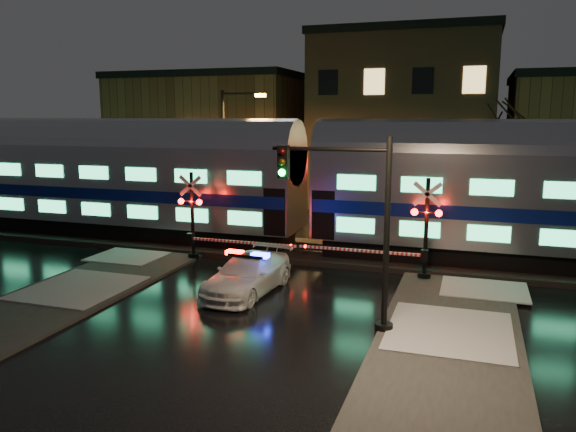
% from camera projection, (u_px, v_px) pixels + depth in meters
% --- Properties ---
extents(ground, '(120.00, 120.00, 0.00)m').
position_uv_depth(ground, '(275.00, 285.00, 21.18)').
color(ground, black).
rests_on(ground, ground).
extents(ballast, '(90.00, 4.20, 0.24)m').
position_uv_depth(ballast, '(311.00, 252.00, 25.83)').
color(ballast, black).
rests_on(ballast, ground).
extents(sidewalk_left, '(4.00, 20.00, 0.12)m').
position_uv_depth(sidewalk_left, '(15.00, 317.00, 17.60)').
color(sidewalk_left, '#2D2D2D').
rests_on(sidewalk_left, ground).
extents(sidewalk_right, '(4.00, 20.00, 0.12)m').
position_uv_depth(sidewalk_right, '(444.00, 378.00, 13.55)').
color(sidewalk_right, '#2D2D2D').
rests_on(sidewalk_right, ground).
extents(building_left, '(14.00, 10.00, 9.00)m').
position_uv_depth(building_left, '(215.00, 138.00, 44.98)').
color(building_left, brown).
rests_on(building_left, ground).
extents(building_mid, '(12.00, 11.00, 11.50)m').
position_uv_depth(building_mid, '(406.00, 123.00, 40.55)').
color(building_mid, brown).
rests_on(building_mid, ground).
extents(train, '(51.00, 3.12, 5.92)m').
position_uv_depth(train, '(308.00, 181.00, 25.30)').
color(train, black).
rests_on(train, ballast).
extents(police_car, '(2.28, 4.82, 1.52)m').
position_uv_depth(police_car, '(248.00, 274.00, 20.14)').
color(police_car, silver).
rests_on(police_car, ground).
extents(crossing_signal_right, '(5.64, 0.65, 3.99)m').
position_uv_depth(crossing_signal_right, '(416.00, 239.00, 21.50)').
color(crossing_signal_right, black).
rests_on(crossing_signal_right, ground).
extents(crossing_signal_left, '(5.50, 0.64, 3.89)m').
position_uv_depth(crossing_signal_left, '(199.00, 225.00, 24.40)').
color(crossing_signal_left, black).
rests_on(crossing_signal_left, ground).
extents(traffic_light, '(3.71, 0.68, 5.73)m').
position_uv_depth(traffic_light, '(355.00, 230.00, 16.22)').
color(traffic_light, black).
rests_on(traffic_light, ground).
extents(streetlight, '(2.55, 0.27, 7.64)m').
position_uv_depth(streetlight, '(228.00, 151.00, 30.66)').
color(streetlight, black).
rests_on(streetlight, ground).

